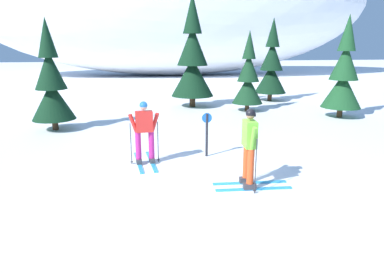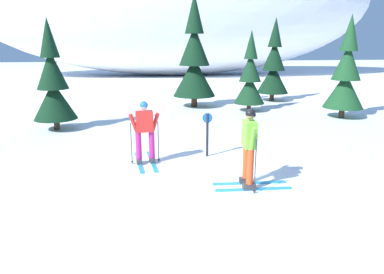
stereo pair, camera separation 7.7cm
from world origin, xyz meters
name	(u,v)px [view 1 (the left image)]	position (x,y,z in m)	size (l,w,h in m)	color
ground_plane	(206,179)	(0.00, 0.00, 0.00)	(120.00, 120.00, 0.00)	white
skier_lime_jacket	(249,146)	(0.83, -0.62, 0.95)	(1.74, 0.84, 1.78)	#2893CC
skier_red_jacket	(144,132)	(-1.41, 1.32, 0.88)	(0.82, 1.78, 1.69)	#2893CC
pine_tree_far_left	(51,84)	(-4.66, 5.72, 1.69)	(1.56, 1.56, 4.05)	#47301E
pine_tree_center_left	(192,61)	(1.20, 9.95, 2.31)	(2.13, 2.13, 5.53)	#47301E
pine_tree_center	(248,78)	(3.61, 8.34, 1.57)	(1.45, 1.45, 3.75)	#47301E
pine_tree_center_right	(271,67)	(5.86, 11.22, 1.89)	(1.75, 1.75, 4.53)	#47301E
pine_tree_far_right	(344,76)	(7.19, 6.28, 1.81)	(1.67, 1.67, 4.34)	#47301E
trail_marker_post	(207,132)	(0.34, 1.71, 0.72)	(0.28, 0.07, 1.26)	black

